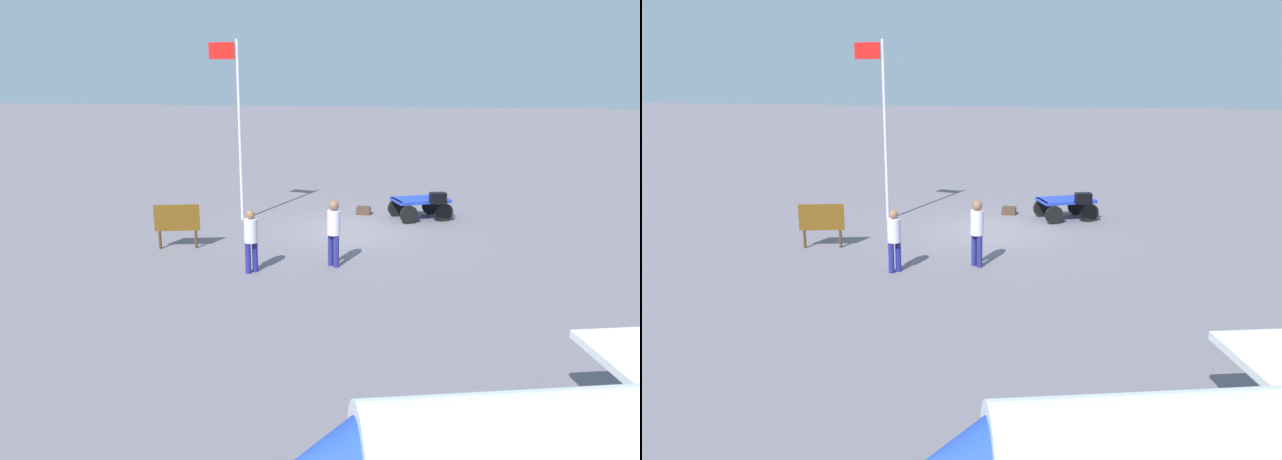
% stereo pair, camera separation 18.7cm
% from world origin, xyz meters
% --- Properties ---
extents(ground_plane, '(120.00, 120.00, 0.00)m').
position_xyz_m(ground_plane, '(0.00, 0.00, 0.00)').
color(ground_plane, slate).
extents(luggage_cart, '(2.17, 1.83, 0.70)m').
position_xyz_m(luggage_cart, '(-2.32, -1.91, 0.48)').
color(luggage_cart, '#2039B7').
rests_on(luggage_cart, ground).
extents(suitcase_dark, '(0.57, 0.41, 0.35)m').
position_xyz_m(suitcase_dark, '(-2.87, -1.21, 0.87)').
color(suitcase_dark, black).
rests_on(suitcase_dark, luggage_cart).
extents(suitcase_tan, '(0.48, 0.38, 0.26)m').
position_xyz_m(suitcase_tan, '(-0.41, -2.30, 0.13)').
color(suitcase_tan, '#463125').
rests_on(suitcase_tan, ground).
extents(worker_lead, '(0.47, 0.47, 1.73)m').
position_xyz_m(worker_lead, '(-0.09, 3.58, 1.02)').
color(worker_lead, navy).
rests_on(worker_lead, ground).
extents(worker_trailing, '(0.47, 0.47, 1.59)m').
position_xyz_m(worker_trailing, '(1.86, 4.36, 0.92)').
color(worker_trailing, navy).
rests_on(worker_trailing, ground).
extents(flagpole, '(1.01, 0.23, 5.79)m').
position_xyz_m(flagpole, '(3.64, -0.95, 3.39)').
color(flagpole, silver).
rests_on(flagpole, ground).
extents(signboard, '(1.23, 0.33, 1.26)m').
position_xyz_m(signboard, '(4.43, 2.62, 0.82)').
color(signboard, '#4C3319').
rests_on(signboard, ground).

